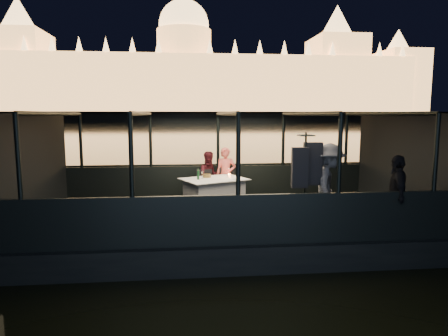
{
  "coord_description": "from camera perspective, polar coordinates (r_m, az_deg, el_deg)",
  "views": [
    {
      "loc": [
        -0.93,
        -8.73,
        2.77
      ],
      "look_at": [
        0.0,
        0.4,
        1.55
      ],
      "focal_mm": 32.0,
      "sensor_mm": 36.0,
      "label": 1
    }
  ],
  "objects": [
    {
      "name": "boat_hull",
      "position": [
        9.2,
        0.26,
        -9.94
      ],
      "size": [
        8.6,
        4.4,
        1.0
      ],
      "primitive_type": "cube",
      "color": "black",
      "rests_on": "river_water"
    },
    {
      "name": "cabin_glass_starboard",
      "position": [
        6.82,
        2.05,
        1.92
      ],
      "size": [
        8.0,
        0.02,
        1.4
      ],
      "primitive_type": null,
      "color": "#99B2B2",
      "rests_on": "gunwale_starboard"
    },
    {
      "name": "cabin_glass_port",
      "position": [
        10.79,
        -0.87,
        4.02
      ],
      "size": [
        8.0,
        0.02,
        1.4
      ],
      "primitive_type": null,
      "color": "#99B2B2",
      "rests_on": "gunwale_port"
    },
    {
      "name": "passenger_stripe",
      "position": [
        8.07,
        14.72,
        -2.82
      ],
      "size": [
        0.99,
        1.27,
        1.74
      ],
      "primitive_type": "imported",
      "rotation": [
        0.0,
        0.0,
        1.21
      ],
      "color": "silver",
      "rests_on": "boat_deck"
    },
    {
      "name": "canopy_ribs",
      "position": [
        8.85,
        0.26,
        0.3
      ],
      "size": [
        8.0,
        4.0,
        2.3
      ],
      "primitive_type": null,
      "color": "black",
      "rests_on": "boat_deck"
    },
    {
      "name": "end_wall_aft",
      "position": [
        10.09,
        23.49,
        0.57
      ],
      "size": [
        0.02,
        4.0,
        2.3
      ],
      "primitive_type": null,
      "color": "black",
      "rests_on": "boat_deck"
    },
    {
      "name": "amber_candle",
      "position": [
        9.72,
        0.79,
        -1.09
      ],
      "size": [
        0.07,
        0.07,
        0.08
      ],
      "primitive_type": "cylinder",
      "rotation": [
        0.0,
        0.0,
        -0.37
      ],
      "color": "#FF873F",
      "rests_on": "dining_table_central"
    },
    {
      "name": "cabin_roof_glass",
      "position": [
        8.78,
        0.27,
        7.77
      ],
      "size": [
        8.0,
        4.0,
        0.02
      ],
      "primitive_type": null,
      "color": "#99B2B2",
      "rests_on": "boat_deck"
    },
    {
      "name": "passenger_dark",
      "position": [
        8.2,
        23.44,
        -3.03
      ],
      "size": [
        0.65,
        0.98,
        1.54
      ],
      "primitive_type": "imported",
      "rotation": [
        0.0,
        0.0,
        4.39
      ],
      "color": "black",
      "rests_on": "boat_deck"
    },
    {
      "name": "person_man_maroon",
      "position": [
        10.39,
        -2.03,
        -0.84
      ],
      "size": [
        0.71,
        0.59,
        1.33
      ],
      "primitive_type": "imported",
      "rotation": [
        0.0,
        0.0,
        0.16
      ],
      "color": "#411219",
      "rests_on": "boat_deck"
    },
    {
      "name": "parliament_building",
      "position": [
        185.59,
        -5.7,
        15.69
      ],
      "size": [
        220.0,
        32.0,
        60.0
      ],
      "primitive_type": null,
      "color": "#F2D18C",
      "rests_on": "embankment"
    },
    {
      "name": "plate_far",
      "position": [
        9.83,
        -2.54,
        -1.19
      ],
      "size": [
        0.32,
        0.32,
        0.02
      ],
      "primitive_type": "cylinder",
      "rotation": [
        0.0,
        0.0,
        0.37
      ],
      "color": "white",
      "rests_on": "dining_table_central"
    },
    {
      "name": "gunwale_starboard",
      "position": [
        7.03,
        2.0,
        -7.44
      ],
      "size": [
        8.0,
        0.08,
        0.9
      ],
      "primitive_type": "cube",
      "color": "black",
      "rests_on": "boat_deck"
    },
    {
      "name": "wine_glass_white",
      "position": [
        9.48,
        -3.15,
        -0.99
      ],
      "size": [
        0.06,
        0.06,
        0.18
      ],
      "primitive_type": null,
      "rotation": [
        0.0,
        0.0,
        0.06
      ],
      "color": "silver",
      "rests_on": "dining_table_central"
    },
    {
      "name": "gunwale_port",
      "position": [
        10.92,
        -0.85,
        -2.02
      ],
      "size": [
        8.0,
        0.08,
        0.9
      ],
      "primitive_type": "cube",
      "color": "black",
      "rests_on": "boat_deck"
    },
    {
      "name": "wine_bottle",
      "position": [
        9.38,
        -3.71,
        -0.75
      ],
      "size": [
        0.07,
        0.07,
        0.27
      ],
      "primitive_type": "cylinder",
      "rotation": [
        0.0,
        0.0,
        -0.35
      ],
      "color": "#153C1F",
      "rests_on": "dining_table_central"
    },
    {
      "name": "boat_deck",
      "position": [
        9.07,
        0.26,
        -7.05
      ],
      "size": [
        8.0,
        4.0,
        0.04
      ],
      "primitive_type": "cube",
      "color": "black",
      "rests_on": "boat_hull"
    },
    {
      "name": "dining_table_central",
      "position": [
        9.58,
        -1.43,
        -3.78
      ],
      "size": [
        1.75,
        1.56,
        0.77
      ],
      "primitive_type": "cube",
      "rotation": [
        0.0,
        0.0,
        0.43
      ],
      "color": "white",
      "rests_on": "boat_deck"
    },
    {
      "name": "chair_port_left",
      "position": [
        10.2,
        -2.8,
        -2.71
      ],
      "size": [
        0.41,
        0.41,
        0.87
      ],
      "primitive_type": "cube",
      "rotation": [
        0.0,
        0.0,
        -0.0
      ],
      "color": "black",
      "rests_on": "boat_deck"
    },
    {
      "name": "end_wall_fore",
      "position": [
        9.32,
        -25.01,
        -0.05
      ],
      "size": [
        0.02,
        4.0,
        2.3
      ],
      "primitive_type": null,
      "color": "black",
      "rests_on": "boat_deck"
    },
    {
      "name": "river_water",
      "position": [
        88.77,
        -5.26,
        5.78
      ],
      "size": [
        500.0,
        500.0,
        0.0
      ],
      "primitive_type": "plane",
      "color": "black",
      "rests_on": "ground"
    },
    {
      "name": "coat_stand",
      "position": [
        7.74,
        11.44,
        -2.79
      ],
      "size": [
        0.66,
        0.6,
        1.95
      ],
      "primitive_type": null,
      "rotation": [
        0.0,
        0.0,
        -0.37
      ],
      "color": "black",
      "rests_on": "boat_deck"
    },
    {
      "name": "chair_port_right",
      "position": [
        10.31,
        0.49,
        -2.59
      ],
      "size": [
        0.51,
        0.51,
        0.9
      ],
      "primitive_type": "cube",
      "rotation": [
        0.0,
        0.0,
        0.26
      ],
      "color": "black",
      "rests_on": "boat_deck"
    },
    {
      "name": "wine_glass_red",
      "position": [
        9.8,
        0.69,
        -0.7
      ],
      "size": [
        0.09,
        0.09,
        0.21
      ],
      "primitive_type": null,
      "rotation": [
        0.0,
        0.0,
        0.42
      ],
      "color": "silver",
      "rests_on": "dining_table_central"
    },
    {
      "name": "person_woman_coral",
      "position": [
        10.37,
        0.25,
        -0.85
      ],
      "size": [
        0.57,
        0.42,
        1.44
      ],
      "primitive_type": "imported",
      "rotation": [
        0.0,
        0.0,
        -0.16
      ],
      "color": "#F06557",
      "rests_on": "boat_deck"
    },
    {
      "name": "bread_basket",
      "position": [
        9.71,
        -2.46,
        -1.11
      ],
      "size": [
        0.23,
        0.23,
        0.08
      ],
      "primitive_type": "cylinder",
      "rotation": [
        0.0,
        0.0,
        -0.18
      ],
      "color": "brown",
      "rests_on": "dining_table_central"
    },
    {
      "name": "plate_near",
      "position": [
        9.48,
        1.47,
        -1.51
      ],
      "size": [
        0.26,
        0.26,
        0.01
      ],
      "primitive_type": "cylinder",
      "rotation": [
        0.0,
        0.0,
        -0.29
      ],
      "color": "silver",
      "rests_on": "dining_table_central"
    },
    {
      "name": "embankment",
      "position": [
        218.74,
        -5.63,
        7.1
      ],
      "size": [
        400.0,
        140.0,
        6.0
      ],
      "primitive_type": "cube",
      "color": "#423D33",
      "rests_on": "ground"
    }
  ]
}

